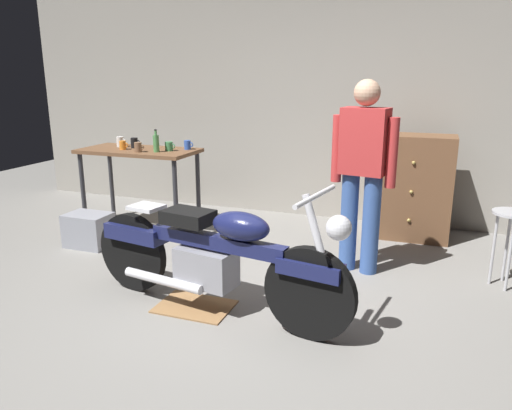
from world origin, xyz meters
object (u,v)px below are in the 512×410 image
at_px(shop_stool, 511,229).
at_px(mug_orange_travel, 123,145).
at_px(mug_brown_stoneware, 138,147).
at_px(mug_black_matte, 135,143).
at_px(motorcycle, 213,255).
at_px(storage_bin, 89,230).
at_px(wooden_dresser, 412,187).
at_px(mug_blue_enamel, 188,145).
at_px(bottle, 156,143).
at_px(mug_white_ceramic, 120,142).
at_px(mug_green_speckled, 169,146).
at_px(person_standing, 363,169).

height_order(shop_stool, mug_orange_travel, mug_orange_travel).
xyz_separation_m(mug_brown_stoneware, mug_black_matte, (-0.21, 0.24, 0.01)).
xyz_separation_m(motorcycle, storage_bin, (-1.80, 0.87, -0.28)).
height_order(wooden_dresser, storage_bin, wooden_dresser).
xyz_separation_m(mug_blue_enamel, mug_black_matte, (-0.62, -0.10, 0.01)).
bearing_deg(wooden_dresser, bottle, -163.01).
height_order(wooden_dresser, mug_blue_enamel, wooden_dresser).
height_order(motorcycle, mug_white_ceramic, mug_white_ceramic).
height_order(mug_orange_travel, mug_black_matte, mug_black_matte).
distance_m(wooden_dresser, mug_black_matte, 3.08).
xyz_separation_m(wooden_dresser, mug_orange_travel, (-3.04, -0.77, 0.40)).
height_order(shop_stool, mug_green_speckled, mug_green_speckled).
distance_m(motorcycle, mug_white_ceramic, 2.63).
relative_size(person_standing, bottle, 6.93).
height_order(wooden_dresser, mug_black_matte, wooden_dresser).
xyz_separation_m(wooden_dresser, storage_bin, (-3.05, -1.43, -0.38)).
relative_size(storage_bin, mug_orange_travel, 4.20).
bearing_deg(storage_bin, person_standing, 6.50).
xyz_separation_m(mug_white_ceramic, mug_orange_travel, (0.16, -0.17, -0.01)).
bearing_deg(mug_white_ceramic, shop_stool, -6.39).
height_order(mug_brown_stoneware, mug_green_speckled, mug_brown_stoneware).
distance_m(mug_brown_stoneware, mug_green_speckled, 0.33).
relative_size(mug_brown_stoneware, mug_white_ceramic, 0.96).
height_order(mug_blue_enamel, mug_orange_travel, mug_blue_enamel).
relative_size(person_standing, shop_stool, 2.61).
distance_m(shop_stool, mug_blue_enamel, 3.27).
relative_size(mug_white_ceramic, mug_blue_enamel, 1.10).
bearing_deg(mug_white_ceramic, storage_bin, -80.29).
bearing_deg(motorcycle, bottle, 141.58).
distance_m(motorcycle, mug_green_speckled, 2.12).
bearing_deg(mug_orange_travel, mug_brown_stoneware, -19.60).
height_order(mug_blue_enamel, bottle, bottle).
bearing_deg(wooden_dresser, shop_stool, -51.78).
bearing_deg(mug_green_speckled, mug_white_ceramic, 173.24).
height_order(person_standing, wooden_dresser, person_standing).
bearing_deg(shop_stool, motorcycle, -148.91).
distance_m(shop_stool, mug_black_matte, 3.87).
xyz_separation_m(mug_white_ceramic, mug_black_matte, (0.20, -0.02, -0.00)).
height_order(mug_green_speckled, mug_black_matte, mug_black_matte).
bearing_deg(bottle, mug_blue_enamel, 50.39).
height_order(mug_green_speckled, mug_orange_travel, mug_green_speckled).
distance_m(storage_bin, mug_green_speckled, 1.21).
relative_size(person_standing, mug_green_speckled, 14.16).
distance_m(mug_green_speckled, bottle, 0.15).
xyz_separation_m(mug_blue_enamel, mug_orange_travel, (-0.66, -0.25, -0.00)).
bearing_deg(storage_bin, bottle, 54.91).
bearing_deg(mug_black_matte, mug_orange_travel, -107.36).
bearing_deg(mug_blue_enamel, storage_bin, -126.51).
bearing_deg(motorcycle, mug_blue_enamel, 131.92).
xyz_separation_m(motorcycle, mug_blue_enamel, (-1.13, 1.78, 0.50)).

